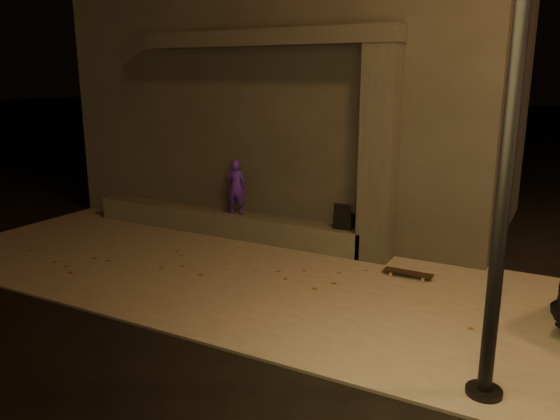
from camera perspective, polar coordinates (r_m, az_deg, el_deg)
The scene contains 9 objects.
ground at distance 7.45m, azimuth -12.84°, elevation -11.41°, with size 120.00×120.00×0.00m, color black.
sidewalk at distance 8.91m, azimuth -4.34°, elevation -6.65°, with size 11.00×4.40×0.04m, color slate.
building at distance 12.76m, azimuth 2.72°, elevation 11.51°, with size 9.00×5.10×5.22m.
ledge at distance 11.01m, azimuth -6.01°, elevation -1.30°, with size 6.00×0.55×0.45m, color #494742.
column at distance 9.28m, azimuth 10.35°, elevation 5.63°, with size 0.55×0.55×3.60m, color #373432.
canopy at distance 10.16m, azimuth -1.48°, elevation 17.52°, with size 5.00×0.70×0.28m, color #373432.
skateboarder at distance 10.65m, azimuth -4.61°, elevation 2.41°, with size 0.39×0.26×1.07m, color #421AAD.
backpack at distance 9.72m, azimuth 6.69°, elevation -1.03°, with size 0.34×0.23×0.47m.
skateboard at distance 8.89m, azimuth 13.24°, elevation -6.42°, with size 0.78×0.21×0.09m.
Camera 1 is at (4.55, -4.99, 3.15)m, focal length 35.00 mm.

